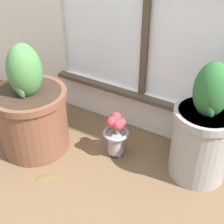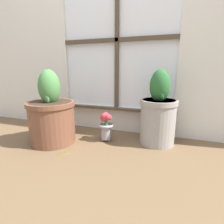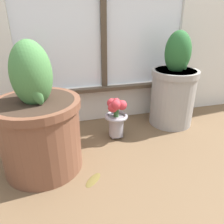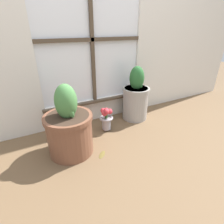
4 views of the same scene
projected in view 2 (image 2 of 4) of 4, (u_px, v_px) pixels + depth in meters
The scene contains 5 objects.
ground_plane at pixel (90, 157), 1.26m from camera, with size 10.00×10.00×0.00m, color brown.
potted_plant_left at pixel (52, 116), 1.48m from camera, with size 0.40×0.40×0.62m.
potted_plant_right at pixel (158, 114), 1.45m from camera, with size 0.31×0.31×0.62m.
flower_vase at pixel (106, 125), 1.52m from camera, with size 0.14×0.14×0.26m.
fallen_leaf at pixel (64, 154), 1.31m from camera, with size 0.11×0.11×0.01m.
Camera 2 is at (0.53, -1.03, 0.63)m, focal length 28.00 mm.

